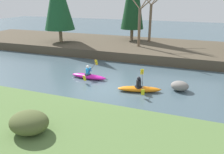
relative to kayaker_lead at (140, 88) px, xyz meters
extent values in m
plane|color=#425660|center=(-2.16, -0.35, -0.22)|extent=(90.00, 90.00, 0.00)
cube|color=#56753D|center=(-2.16, -7.41, 0.17)|extent=(44.00, 7.44, 0.79)
cube|color=#4C4233|center=(-2.16, 10.39, 0.21)|extent=(44.00, 8.91, 0.87)
cylinder|color=#7A664C|center=(-11.12, 8.65, 1.33)|extent=(0.36, 0.36, 1.37)
cylinder|color=brown|center=(-3.93, 12.48, 1.29)|extent=(0.36, 0.36, 1.30)
cylinder|color=brown|center=(-2.31, 9.19, 2.53)|extent=(0.28, 0.28, 3.76)
cylinder|color=brown|center=(-2.96, 9.73, 4.85)|extent=(1.42, 1.21, 1.28)
cylinder|color=brown|center=(-1.62, 8.61, 4.78)|extent=(1.49, 1.27, 1.13)
cylinder|color=brown|center=(-2.04, 9.93, 4.92)|extent=(0.67, 1.59, 1.41)
cylinder|color=brown|center=(-1.75, 11.99, 2.69)|extent=(0.28, 0.28, 4.08)
cylinder|color=brown|center=(-1.01, 11.37, 5.14)|extent=(1.60, 1.37, 1.22)
ellipsoid|color=#4C562D|center=(-2.65, -6.86, 0.98)|extent=(1.53, 1.27, 0.83)
ellipsoid|color=orange|center=(-0.02, -0.01, -0.05)|extent=(2.76, 1.27, 0.34)
cone|color=orange|center=(1.18, 0.31, -0.03)|extent=(0.39, 0.28, 0.20)
cylinder|color=black|center=(-0.07, -0.02, 0.09)|extent=(0.59, 0.59, 0.08)
cylinder|color=black|center=(-0.07, -0.02, 0.34)|extent=(0.37, 0.37, 0.42)
sphere|color=black|center=(-0.07, -0.02, 0.67)|extent=(0.28, 0.28, 0.23)
cylinder|color=black|center=(-0.04, 0.24, 0.43)|extent=(0.14, 0.24, 0.35)
cylinder|color=black|center=(0.09, -0.23, 0.43)|extent=(0.14, 0.24, 0.35)
cylinder|color=black|center=(0.15, 0.04, 0.47)|extent=(0.53, 1.86, 0.65)
cube|color=yellow|center=(-0.09, 0.96, 0.78)|extent=(0.23, 0.20, 0.41)
cube|color=yellow|center=(0.40, -0.88, 0.16)|extent=(0.23, 0.20, 0.41)
ellipsoid|color=#C61999|center=(-4.03, 1.02, -0.05)|extent=(2.72, 0.68, 0.34)
cone|color=#C61999|center=(-2.79, 0.98, -0.03)|extent=(0.36, 0.21, 0.20)
cylinder|color=black|center=(-4.08, 1.02, 0.09)|extent=(0.49, 0.49, 0.08)
cylinder|color=#1984CC|center=(-4.08, 1.02, 0.34)|extent=(0.31, 0.31, 0.42)
sphere|color=white|center=(-4.08, 1.02, 0.67)|extent=(0.24, 0.24, 0.23)
cylinder|color=#1984CC|center=(-3.98, 1.26, 0.43)|extent=(0.10, 0.23, 0.35)
cylinder|color=#1984CC|center=(-3.99, 0.78, 0.43)|extent=(0.10, 0.23, 0.35)
cylinder|color=black|center=(-3.85, 1.01, 0.47)|extent=(0.09, 1.91, 0.65)
cube|color=yellow|center=(-3.83, 1.96, 0.78)|extent=(0.20, 0.16, 0.41)
cube|color=yellow|center=(-3.88, 0.06, 0.16)|extent=(0.20, 0.16, 0.41)
ellipsoid|color=gray|center=(2.35, 1.04, 0.09)|extent=(1.11, 0.87, 0.63)
camera|label=1|loc=(2.69, -12.44, 5.39)|focal=35.00mm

